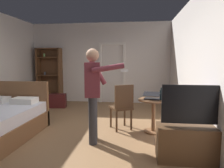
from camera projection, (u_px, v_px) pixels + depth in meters
ground_plane at (72, 134)px, 4.10m from camera, size 7.13×7.13×0.00m
wall_back at (100, 63)px, 7.19m from camera, size 5.16×0.12×2.83m
wall_right at (204, 65)px, 3.63m from camera, size 0.12×6.72×2.83m
doorway_frame at (112, 69)px, 7.08m from camera, size 0.93×0.08×2.13m
bookshelf at (50, 73)px, 7.23m from camera, size 0.89×0.32×1.94m
tv_flatscreen at (194, 139)px, 2.94m from camera, size 1.08×0.40×1.14m
side_table at (153, 110)px, 4.14m from camera, size 0.63×0.63×0.70m
laptop at (152, 97)px, 4.07m from camera, size 0.38×0.39×0.16m
bottle_on_table at (161, 95)px, 4.01m from camera, size 0.06×0.06×0.25m
wooden_chair at (122, 105)px, 4.27m from camera, size 0.57×0.57×0.99m
person_blue_shirt at (94, 89)px, 3.59m from camera, size 0.80×0.60×1.70m
suitcase_dark at (58, 101)px, 6.41m from camera, size 0.55×0.39×0.43m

